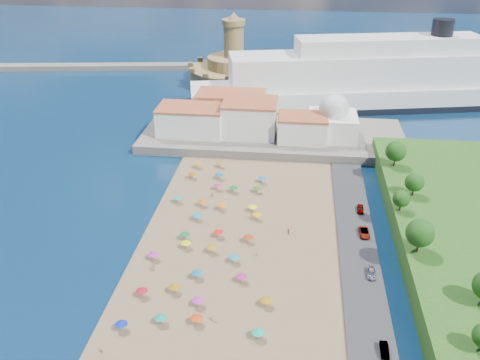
# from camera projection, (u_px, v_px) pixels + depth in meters

# --- Properties ---
(ground) EXTENTS (700.00, 700.00, 0.00)m
(ground) POSITION_uv_depth(u_px,v_px,m) (210.00, 258.00, 123.09)
(ground) COLOR #071938
(ground) RESTS_ON ground
(terrace) EXTENTS (90.00, 36.00, 3.00)m
(terrace) POSITION_uv_depth(u_px,v_px,m) (273.00, 136.00, 186.17)
(terrace) COLOR #59544C
(terrace) RESTS_ON ground
(jetty) EXTENTS (18.00, 70.00, 2.40)m
(jetty) POSITION_uv_depth(u_px,v_px,m) (225.00, 103.00, 219.64)
(jetty) COLOR #59544C
(jetty) RESTS_ON ground
(breakwater) EXTENTS (199.03, 34.77, 2.60)m
(breakwater) POSITION_uv_depth(u_px,v_px,m) (45.00, 67.00, 269.66)
(breakwater) COLOR #59544C
(breakwater) RESTS_ON ground
(waterfront_buildings) EXTENTS (57.00, 29.00, 11.00)m
(waterfront_buildings) POSITION_uv_depth(u_px,v_px,m) (236.00, 117.00, 185.23)
(waterfront_buildings) COLOR silver
(waterfront_buildings) RESTS_ON terrace
(domed_building) EXTENTS (16.00, 16.00, 15.00)m
(domed_building) POSITION_uv_depth(u_px,v_px,m) (333.00, 120.00, 178.98)
(domed_building) COLOR silver
(domed_building) RESTS_ON terrace
(fortress) EXTENTS (40.00, 40.00, 32.40)m
(fortress) POSITION_uv_depth(u_px,v_px,m) (234.00, 71.00, 243.81)
(fortress) COLOR #9D834E
(fortress) RESTS_ON ground
(cruise_ship) EXTENTS (158.53, 56.51, 34.36)m
(cruise_ship) POSITION_uv_depth(u_px,v_px,m) (385.00, 82.00, 215.61)
(cruise_ship) COLOR black
(cruise_ship) RESTS_ON ground
(beach_parasols) EXTENTS (30.18, 117.61, 2.20)m
(beach_parasols) POSITION_uv_depth(u_px,v_px,m) (197.00, 275.00, 113.78)
(beach_parasols) COLOR gray
(beach_parasols) RESTS_ON beach
(beachgoers) EXTENTS (36.56, 97.59, 1.89)m
(beachgoers) POSITION_uv_depth(u_px,v_px,m) (206.00, 257.00, 121.56)
(beachgoers) COLOR tan
(beachgoers) RESTS_ON beach
(parked_cars) EXTENTS (2.57, 65.78, 1.43)m
(parked_cars) POSITION_uv_depth(u_px,v_px,m) (371.00, 268.00, 117.31)
(parked_cars) COLOR gray
(parked_cars) RESTS_ON promenade
(hillside_trees) EXTENTS (15.31, 109.69, 7.83)m
(hillside_trees) POSITION_uv_depth(u_px,v_px,m) (439.00, 251.00, 107.80)
(hillside_trees) COLOR #382314
(hillside_trees) RESTS_ON hillside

